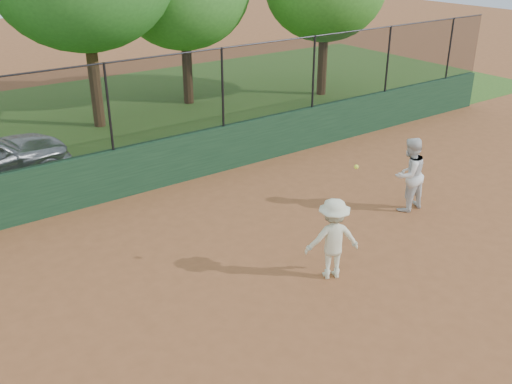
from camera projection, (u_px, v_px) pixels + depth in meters
ground at (294, 315)px, 9.39m from camera, size 80.00×80.00×0.00m
back_wall at (136, 169)px, 13.57m from camera, size 26.00×0.20×1.20m
grass_strip at (57, 129)px, 18.25m from camera, size 36.00×12.00×0.01m
player_second at (409, 174)px, 12.64m from camera, size 0.83×0.65×1.70m
player_main at (333, 239)px, 10.15m from camera, size 1.14×0.94×2.18m
fence_assembly at (128, 103)px, 12.87m from camera, size 26.00×0.06×2.00m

